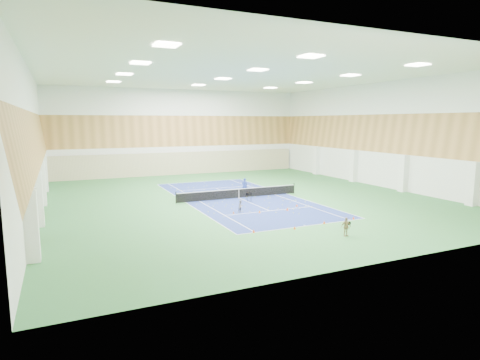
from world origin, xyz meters
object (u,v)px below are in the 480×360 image
object	(u,v)px
coach	(245,186)
ball_cart	(249,197)
child_apron	(346,227)
child_court	(241,206)
tennis_net	(239,193)

from	to	relation	value
coach	ball_cart	bearing A→B (deg)	94.82
coach	child_apron	size ratio (longest dim) A/B	1.30
child_court	coach	bearing A→B (deg)	43.47
child_apron	ball_cart	xyz separation A→B (m)	(-0.79, 13.20, -0.22)
tennis_net	child_apron	size ratio (longest dim) A/B	10.11
tennis_net	child_court	world-z (taller)	tennis_net
coach	ball_cart	xyz separation A→B (m)	(-1.37, -3.90, -0.41)
tennis_net	coach	xyz separation A→B (m)	(1.57, 1.99, 0.28)
tennis_net	child_apron	bearing A→B (deg)	-86.26
tennis_net	child_court	bearing A→B (deg)	-112.77
tennis_net	child_court	size ratio (longest dim) A/B	12.14
child_court	tennis_net	bearing A→B (deg)	47.83
tennis_net	ball_cart	bearing A→B (deg)	-84.00
tennis_net	coach	world-z (taller)	coach
child_court	child_apron	xyz separation A→B (m)	(3.47, -9.19, 0.11)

